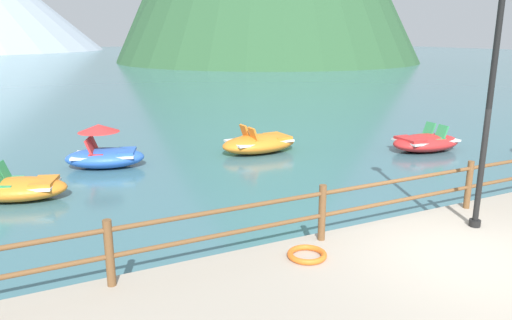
{
  "coord_description": "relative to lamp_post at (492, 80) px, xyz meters",
  "views": [
    {
      "loc": [
        -5.98,
        -4.65,
        3.73
      ],
      "look_at": [
        -1.2,
        5.0,
        0.9
      ],
      "focal_mm": 34.01,
      "sensor_mm": 36.0,
      "label": 1
    }
  ],
  "objects": [
    {
      "name": "ground_plane",
      "position": [
        -1.07,
        39.18,
        -2.97
      ],
      "size": [
        200.0,
        200.0,
        0.0
      ],
      "primitive_type": "plane",
      "color": "#3D6B75"
    },
    {
      "name": "dock_railing",
      "position": [
        -1.07,
        0.73,
        -2.0
      ],
      "size": [
        23.92,
        0.12,
        0.95
      ],
      "color": "brown",
      "rests_on": "promenade_dock"
    },
    {
      "name": "lamp_post",
      "position": [
        0.0,
        0.0,
        0.0
      ],
      "size": [
        0.28,
        0.28,
        4.28
      ],
      "color": "black",
      "rests_on": "promenade_dock"
    },
    {
      "name": "life_ring",
      "position": [
        -3.33,
        0.27,
        -2.53
      ],
      "size": [
        0.61,
        0.61,
        0.09
      ],
      "primitive_type": "torus",
      "color": "orange",
      "rests_on": "promenade_dock"
    },
    {
      "name": "pedal_boat_0",
      "position": [
        4.76,
        5.9,
        -2.69
      ],
      "size": [
        2.48,
        1.5,
        0.86
      ],
      "color": "red",
      "rests_on": "ground"
    },
    {
      "name": "pedal_boat_2",
      "position": [
        -0.21,
        8.09,
        -2.67
      ],
      "size": [
        2.6,
        1.52,
        0.9
      ],
      "color": "orange",
      "rests_on": "ground"
    },
    {
      "name": "pedal_boat_3",
      "position": [
        -4.98,
        8.45,
        -2.55
      ],
      "size": [
        2.48,
        1.86,
        1.25
      ],
      "color": "blue",
      "rests_on": "ground"
    },
    {
      "name": "pedal_boat_4",
      "position": [
        -7.26,
        6.46,
        -2.7
      ],
      "size": [
        2.48,
        1.84,
        0.85
      ],
      "color": "orange",
      "rests_on": "ground"
    }
  ]
}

